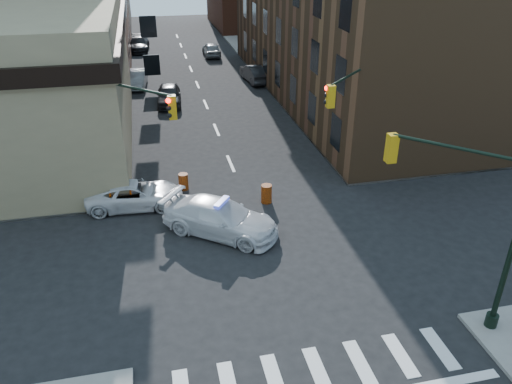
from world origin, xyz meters
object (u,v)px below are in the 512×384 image
pickup (135,195)px  barrel_bank (183,182)px  barricade_nw_a (121,197)px  pedestrian_b (89,185)px  police_car (220,218)px  parked_car_wnear (169,95)px  parked_car_wfar (137,79)px  pedestrian_a (99,169)px  parked_car_enear (255,73)px  barrel_road (266,194)px

pickup → barrel_bank: (2.65, 1.39, -0.22)m
pickup → barricade_nw_a: (-0.70, -0.10, -0.03)m
pedestrian_b → police_car: bearing=-58.4°
parked_car_wnear → parked_car_wfar: parked_car_wnear is taller
parked_car_wfar → pedestrian_a: size_ratio=2.39×
parked_car_enear → barricade_nw_a: bearing=56.2°
police_car → parked_car_wnear: (-1.09, 20.42, -0.01)m
pickup → pedestrian_b: pedestrian_b is taller
parked_car_wnear → barrel_road: size_ratio=4.70×
police_car → parked_car_enear: (7.32, 25.55, -0.01)m
pedestrian_b → barrel_bank: (4.96, 0.54, -0.59)m
pickup → barricade_nw_a: bearing=101.6°
parked_car_wnear → pedestrian_a: 14.96m
parked_car_wnear → parked_car_wfar: 6.38m
barricade_nw_a → police_car: bearing=-39.3°
barricade_nw_a → barrel_bank: bearing=20.9°
barrel_road → parked_car_enear: bearing=79.0°
police_car → barricade_nw_a: (-4.68, 3.43, -0.17)m
pickup → barrel_bank: pickup is taller
parked_car_wfar → barrel_road: size_ratio=4.51×
parked_car_wfar → pedestrian_b: (-2.65, -21.88, 0.31)m
pedestrian_b → barricade_nw_a: 1.91m
parked_car_wnear → barricade_nw_a: parked_car_wnear is taller
parked_car_wnear → barrel_bank: size_ratio=5.06×
parked_car_wnear → pedestrian_a: pedestrian_a is taller
police_car → pedestrian_b: size_ratio=3.13×
parked_car_wfar → barrel_bank: (2.31, -21.35, -0.28)m
parked_car_wnear → pedestrian_a: (-4.80, -14.17, 0.30)m
pedestrian_a → barrel_road: (8.74, -3.78, -0.60)m
barrel_road → pickup: bearing=171.1°
barrel_road → parked_car_wfar: bearing=105.2°
barricade_nw_a → parked_car_wfar: bearing=84.3°
police_car → barrel_bank: size_ratio=6.04×
parked_car_wfar → parked_car_enear: size_ratio=0.92×
parked_car_wfar → pedestrian_b: bearing=-91.3°
parked_car_wfar → barricade_nw_a: 22.86m
pickup → police_car: bearing=-128.1°
police_car → pickup: bearing=84.7°
parked_car_wnear → parked_car_enear: bearing=35.4°
pedestrian_a → barrel_bank: (4.56, -1.33, -0.64)m
barrel_road → pedestrian_a: bearing=156.6°
pedestrian_a → barricade_nw_a: size_ratio=1.42×
police_car → barricade_nw_a: police_car is taller
barricade_nw_a → pedestrian_a: bearing=110.2°
pickup → barrel_road: 6.91m
barrel_road → barricade_nw_a: 7.59m
parked_car_enear → barricade_nw_a: (-12.00, -22.12, -0.16)m
pickup → parked_car_wnear: (2.88, 16.89, 0.12)m
parked_car_wnear → parked_car_enear: size_ratio=0.96×
pedestrian_a → parked_car_wnear: bearing=66.6°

